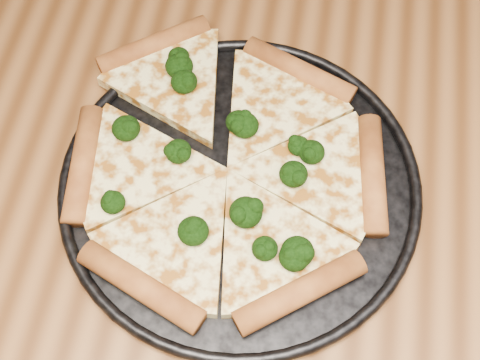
# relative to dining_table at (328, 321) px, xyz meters

# --- Properties ---
(dining_table) EXTENTS (1.20, 0.90, 0.75)m
(dining_table) POSITION_rel_dining_table_xyz_m (0.00, 0.00, 0.00)
(dining_table) COLOR brown
(dining_table) RESTS_ON ground
(pizza_pan) EXTENTS (0.35, 0.35, 0.02)m
(pizza_pan) POSITION_rel_dining_table_xyz_m (-0.11, 0.09, 0.10)
(pizza_pan) COLOR black
(pizza_pan) RESTS_ON dining_table
(pizza) EXTENTS (0.32, 0.35, 0.02)m
(pizza) POSITION_rel_dining_table_xyz_m (-0.12, 0.10, 0.11)
(pizza) COLOR #FFEE9C
(pizza) RESTS_ON pizza_pan
(broccoli_florets) EXTENTS (0.21, 0.23, 0.02)m
(broccoli_florets) POSITION_rel_dining_table_xyz_m (-0.12, 0.10, 0.12)
(broccoli_florets) COLOR black
(broccoli_florets) RESTS_ON pizza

